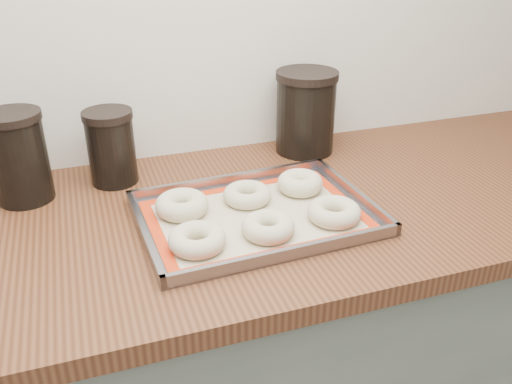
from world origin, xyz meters
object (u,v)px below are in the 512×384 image
object	(u,v)px
bagel_front_left	(197,240)
bagel_back_left	(182,205)
baking_tray	(256,215)
bagel_back_right	(300,183)
bagel_back_mid	(247,195)
canister_right	(306,112)
bagel_front_mid	(268,227)
bagel_front_right	(334,212)
canister_left	(19,157)
canister_mid	(111,147)

from	to	relation	value
bagel_front_left	bagel_back_left	distance (m)	0.13
baking_tray	bagel_back_left	bearing A→B (deg)	156.45
bagel_back_left	bagel_back_right	world-z (taller)	same
baking_tray	bagel_back_mid	distance (m)	0.07
canister_right	bagel_front_mid	bearing A→B (deg)	-122.36
bagel_front_right	bagel_front_mid	bearing A→B (deg)	-175.16
bagel_back_left	canister_left	xyz separation A→B (m)	(-0.30, 0.18, 0.07)
bagel_front_left	bagel_front_right	size ratio (longest dim) A/B	0.99
baking_tray	canister_mid	world-z (taller)	canister_mid
bagel_back_mid	canister_right	bearing A→B (deg)	44.87
canister_mid	bagel_back_right	bearing A→B (deg)	-26.88
bagel_front_left	bagel_front_right	world-z (taller)	same
baking_tray	bagel_back_right	world-z (taller)	bagel_back_right
bagel_front_right	canister_left	bearing A→B (deg)	152.44
bagel_front_right	bagel_back_left	size ratio (longest dim) A/B	0.99
canister_left	bagel_back_mid	bearing A→B (deg)	-21.61
bagel_back_right	canister_left	bearing A→B (deg)	163.67
bagel_back_left	canister_mid	bearing A→B (deg)	118.63
baking_tray	bagel_back_mid	xyz separation A→B (m)	(0.00, 0.07, 0.01)
bagel_front_mid	bagel_front_right	xyz separation A→B (m)	(0.14, 0.01, -0.00)
bagel_front_mid	canister_mid	size ratio (longest dim) A/B	0.60
canister_left	canister_right	xyz separation A→B (m)	(0.67, 0.05, 0.01)
bagel_front_right	bagel_back_mid	distance (m)	0.19
bagel_front_mid	bagel_front_left	bearing A→B (deg)	-179.95
canister_right	bagel_front_left	bearing A→B (deg)	-135.10
canister_mid	bagel_front_mid	bearing A→B (deg)	-53.86
bagel_front_mid	canister_mid	world-z (taller)	canister_mid
baking_tray	bagel_front_right	bearing A→B (deg)	-23.83
bagel_front_left	canister_mid	distance (m)	0.36
bagel_back_left	bagel_back_right	xyz separation A→B (m)	(0.26, 0.01, 0.00)
bagel_back_mid	bagel_back_right	bearing A→B (deg)	4.19
canister_left	canister_right	bearing A→B (deg)	4.56
canister_mid	bagel_back_left	bearing A→B (deg)	-61.37
bagel_front_left	canister_left	distance (m)	0.44
bagel_back_mid	baking_tray	bearing A→B (deg)	-92.35
bagel_back_right	bagel_front_right	bearing A→B (deg)	-83.84
bagel_front_left	bagel_back_right	distance (m)	0.30
bagel_back_mid	bagel_back_right	distance (m)	0.12
bagel_back_right	canister_mid	size ratio (longest dim) A/B	0.59
bagel_back_left	canister_right	size ratio (longest dim) A/B	0.52
bagel_back_mid	canister_right	xyz separation A→B (m)	(0.23, 0.23, 0.08)
bagel_front_mid	bagel_back_mid	xyz separation A→B (m)	(0.00, 0.14, -0.00)
canister_mid	canister_right	world-z (taller)	canister_right
bagel_front_left	bagel_front_mid	world-z (taller)	same
bagel_front_right	canister_right	size ratio (longest dim) A/B	0.51
bagel_back_right	canister_right	xyz separation A→B (m)	(0.11, 0.22, 0.08)
baking_tray	bagel_front_right	distance (m)	0.16
bagel_back_left	bagel_back_mid	xyz separation A→B (m)	(0.14, 0.01, -0.00)
baking_tray	bagel_front_mid	bearing A→B (deg)	-91.10
bagel_front_left	bagel_front_mid	distance (m)	0.14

